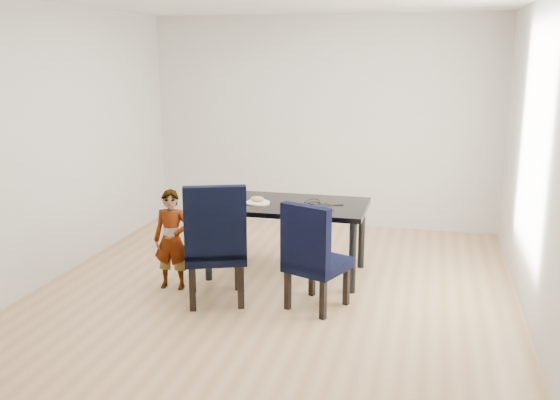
% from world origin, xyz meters
% --- Properties ---
extents(floor, '(4.50, 5.00, 0.01)m').
position_xyz_m(floor, '(0.00, 0.00, -0.01)').
color(floor, tan).
rests_on(floor, ground).
extents(wall_back, '(4.50, 0.01, 2.70)m').
position_xyz_m(wall_back, '(0.00, 2.50, 1.35)').
color(wall_back, silver).
rests_on(wall_back, ground).
extents(wall_front, '(4.50, 0.01, 2.70)m').
position_xyz_m(wall_front, '(0.00, -2.50, 1.35)').
color(wall_front, white).
rests_on(wall_front, ground).
extents(wall_left, '(0.01, 5.00, 2.70)m').
position_xyz_m(wall_left, '(-2.25, 0.00, 1.35)').
color(wall_left, silver).
rests_on(wall_left, ground).
extents(wall_right, '(0.01, 5.00, 2.70)m').
position_xyz_m(wall_right, '(2.25, 0.00, 1.35)').
color(wall_right, silver).
rests_on(wall_right, ground).
extents(dining_table, '(1.60, 0.90, 0.75)m').
position_xyz_m(dining_table, '(0.00, 0.50, 0.38)').
color(dining_table, black).
rests_on(dining_table, floor).
extents(chair_left, '(0.71, 0.72, 1.12)m').
position_xyz_m(chair_left, '(-0.47, -0.34, 0.56)').
color(chair_left, black).
rests_on(chair_left, floor).
extents(chair_right, '(0.62, 0.63, 0.98)m').
position_xyz_m(chair_right, '(0.46, -0.28, 0.49)').
color(chair_right, black).
rests_on(chair_right, floor).
extents(child, '(0.37, 0.26, 0.97)m').
position_xyz_m(child, '(-0.98, -0.15, 0.49)').
color(child, orange).
rests_on(child, floor).
extents(plate, '(0.24, 0.24, 0.01)m').
position_xyz_m(plate, '(-0.28, 0.42, 0.76)').
color(plate, white).
rests_on(plate, dining_table).
extents(sandwich, '(0.15, 0.10, 0.06)m').
position_xyz_m(sandwich, '(-0.29, 0.43, 0.79)').
color(sandwich, '#C38D45').
rests_on(sandwich, plate).
extents(laptop, '(0.41, 0.40, 0.03)m').
position_xyz_m(laptop, '(0.29, 0.36, 0.76)').
color(laptop, black).
rests_on(laptop, dining_table).
extents(cable_tangle, '(0.18, 0.18, 0.01)m').
position_xyz_m(cable_tangle, '(0.28, 0.48, 0.75)').
color(cable_tangle, black).
rests_on(cable_tangle, dining_table).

